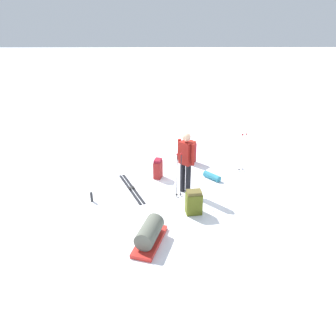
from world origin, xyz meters
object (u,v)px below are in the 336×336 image
at_px(ski_poles_planted_far, 243,151).
at_px(sleeping_mat_rolled, 212,176).
at_px(ski_poles_planted_near, 179,173).
at_px(thermos_bottle, 92,197).
at_px(ski_pair_near, 131,189).
at_px(gear_sled, 150,234).
at_px(backpack_small_spare, 194,202).
at_px(skier_standing, 186,160).
at_px(backpack_bright, 190,152).
at_px(backpack_large_dark, 158,169).

height_order(ski_poles_planted_far, sleeping_mat_rolled, ski_poles_planted_far).
distance_m(ski_poles_planted_near, thermos_bottle, 2.33).
xyz_separation_m(ski_pair_near, ski_poles_planted_near, (-1.29, 0.42, 0.68)).
bearing_deg(sleeping_mat_rolled, thermos_bottle, 20.37).
height_order(ski_poles_planted_far, gear_sled, ski_poles_planted_far).
bearing_deg(ski_poles_planted_far, backpack_small_spare, 54.47).
distance_m(ski_pair_near, thermos_bottle, 1.16).
relative_size(skier_standing, ski_pair_near, 0.99).
xyz_separation_m(backpack_small_spare, ski_poles_planted_far, (-1.65, -2.31, 0.38)).
height_order(backpack_bright, backpack_small_spare, backpack_bright).
bearing_deg(backpack_bright, skier_standing, 82.29).
xyz_separation_m(skier_standing, ski_pair_near, (1.48, -0.19, -0.94)).
bearing_deg(ski_pair_near, ski_poles_planted_far, -161.55).
bearing_deg(ski_poles_planted_near, ski_poles_planted_far, -142.58).
bearing_deg(backpack_large_dark, thermos_bottle, 38.21).
bearing_deg(ski_poles_planted_near, sleeping_mat_rolled, -135.67).
xyz_separation_m(backpack_large_dark, sleeping_mat_rolled, (-1.58, 0.12, -0.20)).
distance_m(ski_pair_near, gear_sled, 2.44).
distance_m(ski_poles_planted_far, gear_sled, 4.38).
relative_size(backpack_bright, sleeping_mat_rolled, 1.29).
height_order(skier_standing, backpack_small_spare, skier_standing).
distance_m(backpack_large_dark, ski_poles_planted_far, 2.60).
bearing_deg(ski_poles_planted_near, gear_sled, 70.31).
bearing_deg(sleeping_mat_rolled, backpack_small_spare, 68.98).
bearing_deg(sleeping_mat_rolled, backpack_bright, -64.83).
distance_m(ski_pair_near, sleeping_mat_rolled, 2.38).
height_order(backpack_large_dark, thermos_bottle, backpack_large_dark).
bearing_deg(ski_poles_planted_far, ski_pair_near, 18.45).
height_order(backpack_small_spare, gear_sled, backpack_small_spare).
xyz_separation_m(ski_poles_planted_far, gear_sled, (2.67, 3.45, -0.46)).
bearing_deg(ski_poles_planted_far, backpack_bright, -24.09).
bearing_deg(ski_poles_planted_far, backpack_large_dark, 9.05).
relative_size(ski_pair_near, gear_sled, 1.39).
bearing_deg(sleeping_mat_rolled, ski_poles_planted_near, 44.33).
bearing_deg(sleeping_mat_rolled, backpack_large_dark, -4.24).
distance_m(backpack_small_spare, gear_sled, 1.53).
height_order(ski_poles_planted_near, sleeping_mat_rolled, ski_poles_planted_near).
bearing_deg(ski_pair_near, backpack_large_dark, -136.73).
bearing_deg(gear_sled, thermos_bottle, -47.62).
bearing_deg(ski_poles_planted_far, ski_poles_planted_near, 37.42).
height_order(gear_sled, thermos_bottle, gear_sled).
distance_m(ski_poles_planted_far, thermos_bottle, 4.61).
bearing_deg(backpack_small_spare, ski_poles_planted_near, -67.60).
distance_m(sleeping_mat_rolled, thermos_bottle, 3.49).
xyz_separation_m(ski_pair_near, gear_sled, (-0.60, 2.35, 0.21)).
relative_size(skier_standing, sleeping_mat_rolled, 3.09).
distance_m(backpack_large_dark, sleeping_mat_rolled, 1.60).
relative_size(backpack_large_dark, ski_poles_planted_near, 0.47).
bearing_deg(skier_standing, ski_pair_near, -7.27).
bearing_deg(thermos_bottle, gear_sled, 132.38).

